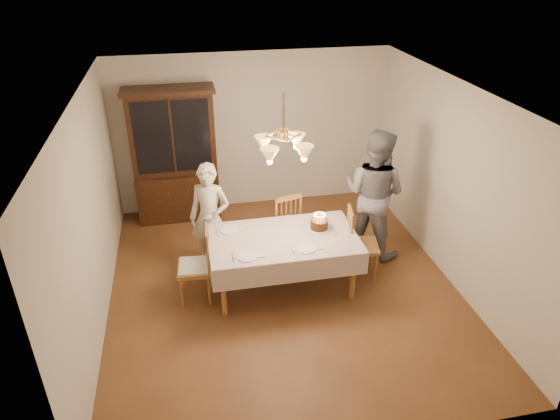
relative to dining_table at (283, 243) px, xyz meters
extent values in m
plane|color=#573219|center=(0.00, 0.00, -0.68)|extent=(5.00, 5.00, 0.00)
plane|color=white|center=(0.00, 0.00, 1.92)|extent=(5.00, 5.00, 0.00)
plane|color=beige|center=(0.00, 2.50, 0.62)|extent=(4.50, 0.00, 4.50)
plane|color=beige|center=(0.00, -2.50, 0.62)|extent=(4.50, 0.00, 4.50)
plane|color=beige|center=(-2.25, 0.00, 0.62)|extent=(0.00, 5.00, 5.00)
plane|color=beige|center=(2.25, 0.00, 0.62)|extent=(0.00, 5.00, 5.00)
cube|color=brown|center=(0.00, 0.00, 0.05)|extent=(1.80, 1.00, 0.04)
cube|color=beige|center=(0.00, 0.00, 0.07)|extent=(1.90, 1.10, 0.01)
cylinder|color=brown|center=(-0.82, -0.42, -0.33)|extent=(0.07, 0.07, 0.71)
cylinder|color=brown|center=(0.82, -0.42, -0.33)|extent=(0.07, 0.07, 0.71)
cylinder|color=brown|center=(-0.82, 0.42, -0.33)|extent=(0.07, 0.07, 0.71)
cylinder|color=brown|center=(0.82, 0.42, -0.33)|extent=(0.07, 0.07, 0.71)
cube|color=black|center=(-1.29, 2.23, -0.28)|extent=(1.30, 0.50, 0.80)
cube|color=black|center=(-1.29, 2.28, 0.77)|extent=(1.30, 0.40, 1.30)
cube|color=black|center=(-1.29, 2.08, 0.77)|extent=(1.14, 0.01, 1.14)
cube|color=black|center=(-1.29, 2.23, 1.45)|extent=(1.38, 0.54, 0.06)
cube|color=brown|center=(0.16, 0.84, -0.23)|extent=(0.53, 0.52, 0.05)
cube|color=brown|center=(0.21, 0.66, 0.29)|extent=(0.40, 0.14, 0.06)
cylinder|color=brown|center=(0.29, 1.05, -0.47)|extent=(0.04, 0.04, 0.43)
cylinder|color=brown|center=(-0.06, 0.96, -0.47)|extent=(0.04, 0.04, 0.43)
cylinder|color=brown|center=(0.38, 0.72, -0.47)|extent=(0.04, 0.04, 0.43)
cylinder|color=brown|center=(0.03, 0.63, -0.47)|extent=(0.04, 0.04, 0.43)
cube|color=brown|center=(-1.14, -0.01, -0.23)|extent=(0.45, 0.47, 0.05)
cube|color=brown|center=(-0.95, -0.02, 0.29)|extent=(0.06, 0.40, 0.06)
cylinder|color=brown|center=(-1.30, 0.18, -0.47)|extent=(0.04, 0.04, 0.43)
cylinder|color=brown|center=(-1.33, -0.17, -0.47)|extent=(0.04, 0.04, 0.43)
cylinder|color=brown|center=(-0.96, 0.16, -0.47)|extent=(0.04, 0.04, 0.43)
cylinder|color=brown|center=(-0.99, -0.20, -0.47)|extent=(0.04, 0.04, 0.43)
cube|color=beige|center=(-1.14, -0.01, -0.20)|extent=(0.41, 0.43, 0.03)
cube|color=brown|center=(1.11, 0.07, -0.23)|extent=(0.50, 0.51, 0.05)
cube|color=brown|center=(0.92, 0.11, 0.29)|extent=(0.11, 0.40, 0.06)
cylinder|color=brown|center=(1.24, -0.14, -0.47)|extent=(0.04, 0.04, 0.43)
cylinder|color=brown|center=(1.31, 0.21, -0.47)|extent=(0.04, 0.04, 0.43)
cylinder|color=brown|center=(0.91, -0.07, -0.47)|extent=(0.04, 0.04, 0.43)
cylinder|color=brown|center=(0.98, 0.28, -0.47)|extent=(0.04, 0.04, 0.43)
imported|color=beige|center=(-0.87, 0.65, 0.10)|extent=(0.67, 0.57, 1.56)
imported|color=slate|center=(1.44, 0.62, 0.26)|extent=(1.14, 1.15, 1.88)
cylinder|color=white|center=(0.50, 0.12, 0.08)|extent=(0.30, 0.30, 0.01)
cylinder|color=#331B0B|center=(0.50, 0.12, 0.15)|extent=(0.23, 0.23, 0.12)
cylinder|color=#598CD8|center=(0.57, 0.12, 0.25)|extent=(0.01, 0.01, 0.07)
sphere|color=#FFB23F|center=(0.57, 0.12, 0.29)|extent=(0.01, 0.01, 0.01)
cylinder|color=pink|center=(0.57, 0.14, 0.25)|extent=(0.01, 0.01, 0.07)
sphere|color=#FFB23F|center=(0.57, 0.14, 0.29)|extent=(0.01, 0.01, 0.01)
cylinder|color=#EACC66|center=(0.55, 0.16, 0.25)|extent=(0.01, 0.01, 0.07)
sphere|color=#FFB23F|center=(0.55, 0.16, 0.29)|extent=(0.01, 0.01, 0.01)
cylinder|color=#598CD8|center=(0.53, 0.18, 0.25)|extent=(0.01, 0.01, 0.07)
sphere|color=#FFB23F|center=(0.53, 0.18, 0.29)|extent=(0.01, 0.01, 0.01)
cylinder|color=pink|center=(0.51, 0.18, 0.25)|extent=(0.01, 0.01, 0.07)
sphere|color=#FFB23F|center=(0.51, 0.18, 0.29)|extent=(0.01, 0.01, 0.01)
cylinder|color=#EACC66|center=(0.48, 0.18, 0.25)|extent=(0.01, 0.01, 0.07)
sphere|color=#FFB23F|center=(0.48, 0.18, 0.29)|extent=(0.01, 0.01, 0.01)
cylinder|color=#598CD8|center=(0.46, 0.17, 0.25)|extent=(0.01, 0.01, 0.07)
sphere|color=#FFB23F|center=(0.46, 0.17, 0.29)|extent=(0.01, 0.01, 0.01)
cylinder|color=pink|center=(0.45, 0.15, 0.25)|extent=(0.01, 0.01, 0.07)
sphere|color=#FFB23F|center=(0.45, 0.15, 0.29)|extent=(0.01, 0.01, 0.01)
cylinder|color=#EACC66|center=(0.44, 0.13, 0.25)|extent=(0.01, 0.01, 0.07)
sphere|color=#FFB23F|center=(0.44, 0.13, 0.29)|extent=(0.01, 0.01, 0.01)
cylinder|color=#598CD8|center=(0.44, 0.10, 0.25)|extent=(0.01, 0.01, 0.07)
sphere|color=#FFB23F|center=(0.44, 0.10, 0.29)|extent=(0.01, 0.01, 0.01)
cylinder|color=pink|center=(0.45, 0.08, 0.25)|extent=(0.01, 0.01, 0.07)
sphere|color=#FFB23F|center=(0.45, 0.08, 0.29)|extent=(0.01, 0.01, 0.01)
cylinder|color=#EACC66|center=(0.46, 0.06, 0.25)|extent=(0.01, 0.01, 0.07)
sphere|color=#FFB23F|center=(0.46, 0.06, 0.29)|extent=(0.01, 0.01, 0.01)
cylinder|color=#598CD8|center=(0.48, 0.05, 0.25)|extent=(0.01, 0.01, 0.07)
sphere|color=#FFB23F|center=(0.48, 0.05, 0.29)|extent=(0.01, 0.01, 0.01)
cylinder|color=pink|center=(0.51, 0.05, 0.25)|extent=(0.01, 0.01, 0.07)
sphere|color=#FFB23F|center=(0.51, 0.05, 0.29)|extent=(0.01, 0.01, 0.01)
cylinder|color=#EACC66|center=(0.53, 0.05, 0.25)|extent=(0.01, 0.01, 0.07)
sphere|color=#FFB23F|center=(0.53, 0.05, 0.29)|extent=(0.01, 0.01, 0.01)
cylinder|color=#598CD8|center=(0.55, 0.07, 0.25)|extent=(0.01, 0.01, 0.07)
sphere|color=#FFB23F|center=(0.55, 0.07, 0.29)|extent=(0.01, 0.01, 0.01)
cylinder|color=pink|center=(0.57, 0.09, 0.25)|extent=(0.01, 0.01, 0.07)
sphere|color=#FFB23F|center=(0.57, 0.09, 0.29)|extent=(0.01, 0.01, 0.01)
cylinder|color=white|center=(-0.51, -0.35, 0.08)|extent=(0.25, 0.25, 0.02)
cube|color=silver|center=(-0.68, -0.35, 0.08)|extent=(0.01, 0.16, 0.01)
cube|color=beige|center=(-0.34, -0.35, 0.08)|extent=(0.10, 0.10, 0.01)
cylinder|color=white|center=(0.22, -0.32, 0.08)|extent=(0.24, 0.24, 0.02)
cube|color=silver|center=(0.05, -0.32, 0.08)|extent=(0.01, 0.16, 0.01)
cube|color=beige|center=(0.38, -0.32, 0.08)|extent=(0.10, 0.10, 0.01)
cylinder|color=white|center=(-0.65, 0.31, 0.08)|extent=(0.24, 0.24, 0.02)
cube|color=silver|center=(-0.82, 0.31, 0.08)|extent=(0.01, 0.16, 0.01)
cube|color=beige|center=(-0.49, 0.31, 0.08)|extent=(0.10, 0.10, 0.01)
cylinder|color=#BF8C3F|center=(0.00, 0.00, 1.72)|extent=(0.02, 0.02, 0.40)
cylinder|color=#BF8C3F|center=(0.00, 0.00, 1.47)|extent=(0.12, 0.12, 0.10)
cone|color=#D8994C|center=(0.20, 0.20, 1.29)|extent=(0.22, 0.22, 0.18)
sphere|color=#FFD899|center=(0.20, 0.20, 1.22)|extent=(0.07, 0.07, 0.07)
cone|color=#D8994C|center=(-0.20, 0.20, 1.29)|extent=(0.22, 0.22, 0.18)
sphere|color=#FFD899|center=(-0.20, 0.20, 1.22)|extent=(0.07, 0.07, 0.07)
cone|color=#D8994C|center=(-0.20, -0.20, 1.29)|extent=(0.22, 0.22, 0.18)
sphere|color=#FFD899|center=(-0.20, -0.20, 1.22)|extent=(0.07, 0.07, 0.07)
cone|color=#D8994C|center=(0.20, -0.20, 1.29)|extent=(0.22, 0.22, 0.18)
sphere|color=#FFD899|center=(0.20, -0.20, 1.22)|extent=(0.07, 0.07, 0.07)
camera|label=1|loc=(-1.10, -5.29, 3.40)|focal=32.00mm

